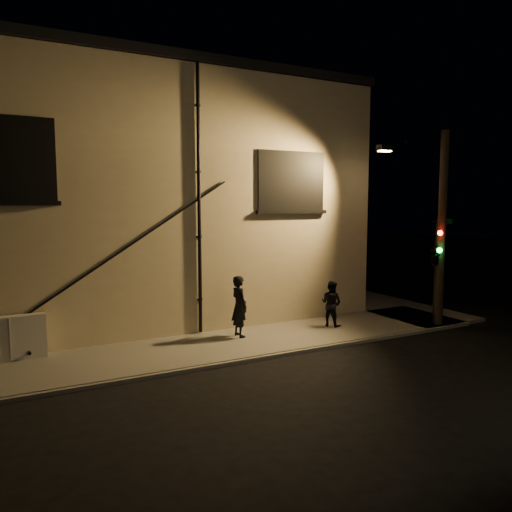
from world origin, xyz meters
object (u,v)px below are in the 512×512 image
traffic_signal (435,254)px  streetlamp_pole (438,223)px  utility_cabinet (9,338)px  pedestrian_a (239,306)px  pedestrian_b (331,303)px

traffic_signal → streetlamp_pole: bearing=23.8°
utility_cabinet → pedestrian_a: (6.37, -0.71, 0.37)m
utility_cabinet → streetlamp_pole: size_ratio=0.27×
pedestrian_b → traffic_signal: traffic_signal is taller
pedestrian_b → pedestrian_a: bearing=62.7°
pedestrian_a → traffic_signal: bearing=-107.9°
traffic_signal → streetlamp_pole: 1.03m
pedestrian_a → utility_cabinet: bearing=80.9°
traffic_signal → pedestrian_b: bearing=154.2°
traffic_signal → utility_cabinet: bearing=169.1°
utility_cabinet → traffic_signal: 13.19m
traffic_signal → streetlamp_pole: streetlamp_pole is taller
utility_cabinet → pedestrian_a: 6.42m
utility_cabinet → traffic_signal: (12.83, -2.46, 1.83)m
pedestrian_b → traffic_signal: 3.85m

